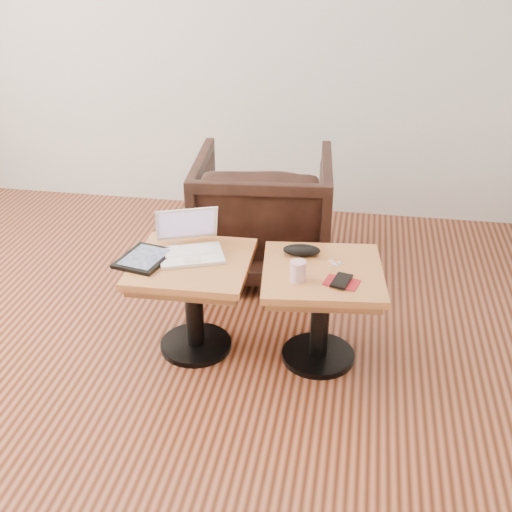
% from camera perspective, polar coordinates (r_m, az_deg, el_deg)
% --- Properties ---
extents(room_shell, '(4.52, 4.52, 2.71)m').
position_cam_1_polar(room_shell, '(2.38, -15.21, 13.54)').
color(room_shell, '#411C0F').
rests_on(room_shell, ground).
extents(side_table_left, '(0.55, 0.55, 0.49)m').
position_cam_1_polar(side_table_left, '(3.05, -5.64, -2.41)').
color(side_table_left, black).
rests_on(side_table_left, ground).
extents(side_table_right, '(0.60, 0.60, 0.49)m').
position_cam_1_polar(side_table_right, '(2.98, 5.84, -3.26)').
color(side_table_right, black).
rests_on(side_table_right, ground).
extents(laptop, '(0.38, 0.37, 0.20)m').
position_cam_1_polar(laptop, '(3.05, -5.91, 1.00)').
color(laptop, white).
rests_on(laptop, side_table_left).
extents(tablet, '(0.26, 0.30, 0.02)m').
position_cam_1_polar(tablet, '(3.02, -9.88, -0.21)').
color(tablet, black).
rests_on(tablet, side_table_left).
extents(charging_adapter, '(0.05, 0.05, 0.03)m').
position_cam_1_polar(charging_adapter, '(3.22, -8.01, 1.85)').
color(charging_adapter, white).
rests_on(charging_adapter, side_table_left).
extents(glasses_case, '(0.18, 0.09, 0.06)m').
position_cam_1_polar(glasses_case, '(3.02, 4.08, 0.52)').
color(glasses_case, black).
rests_on(glasses_case, side_table_right).
extents(striped_cup, '(0.09, 0.09, 0.09)m').
position_cam_1_polar(striped_cup, '(2.80, 3.74, -1.34)').
color(striped_cup, '#BF566A').
rests_on(striped_cup, side_table_right).
extents(earbuds_tangle, '(0.07, 0.05, 0.01)m').
position_cam_1_polar(earbuds_tangle, '(2.97, 7.07, -0.60)').
color(earbuds_tangle, white).
rests_on(earbuds_tangle, side_table_right).
extents(phone_on_sleeve, '(0.17, 0.14, 0.02)m').
position_cam_1_polar(phone_on_sleeve, '(2.82, 7.61, -2.27)').
color(phone_on_sleeve, '#930906').
rests_on(phone_on_sleeve, side_table_right).
extents(armchair, '(0.84, 0.86, 0.72)m').
position_cam_1_polar(armchair, '(3.78, 0.65, 3.79)').
color(armchair, black).
rests_on(armchair, ground).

